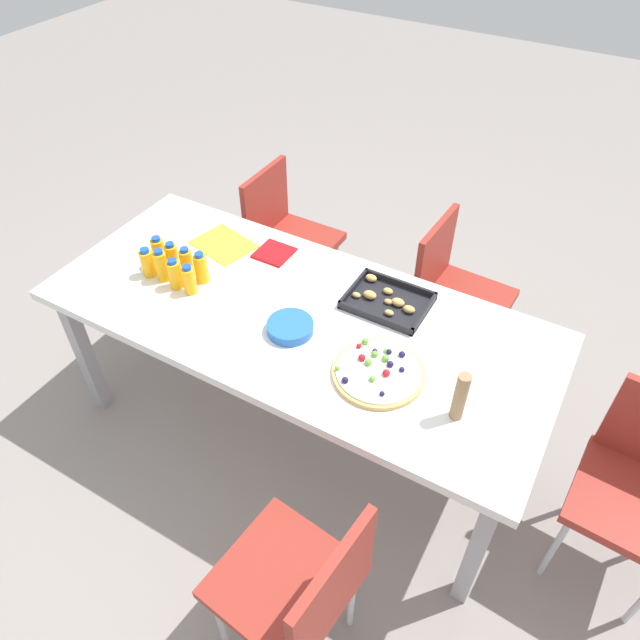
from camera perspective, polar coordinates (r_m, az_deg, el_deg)
ground_plane at (r=2.87m, az=-1.91°, el=-10.43°), size 12.00×12.00×0.00m
party_table at (r=2.35m, az=-2.29°, el=-0.48°), size 2.02×0.87×0.75m
chair_near_right at (r=1.96m, az=-1.88°, el=-24.43°), size 0.44×0.44×0.83m
chair_far_left at (r=3.18m, az=-3.40°, el=8.55°), size 0.40×0.40×0.83m
chair_far_right at (r=2.88m, az=12.78°, el=3.03°), size 0.42×0.42×0.83m
juice_bottle_0 at (r=2.55m, az=-16.37°, el=5.35°), size 0.06×0.06×0.13m
juice_bottle_1 at (r=2.50m, az=-15.12°, el=5.11°), size 0.05×0.05×0.15m
juice_bottle_2 at (r=2.45m, az=-13.90°, el=4.34°), size 0.06×0.06×0.14m
juice_bottle_3 at (r=2.41m, az=-12.56°, el=3.81°), size 0.05×0.05×0.13m
juice_bottle_4 at (r=2.58m, az=-15.35°, el=6.35°), size 0.06×0.06×0.14m
juice_bottle_5 at (r=2.55m, az=-14.12°, el=5.90°), size 0.05×0.05×0.14m
juice_bottle_6 at (r=2.50m, az=-12.79°, el=5.43°), size 0.05×0.05×0.14m
juice_bottle_7 at (r=2.46m, az=-11.44°, el=4.96°), size 0.05×0.05×0.14m
fruit_pizza at (r=2.08m, az=5.65°, el=-5.02°), size 0.33×0.33×0.05m
snack_tray at (r=2.35m, az=6.51°, el=1.86°), size 0.32×0.25×0.04m
plate_stack at (r=2.22m, az=-2.91°, el=-0.70°), size 0.18×0.18×0.04m
napkin_stack at (r=2.60m, az=-4.47°, el=6.51°), size 0.15×0.15×0.01m
cardboard_tube at (r=1.94m, az=13.43°, el=-7.25°), size 0.04×0.04×0.20m
paper_folder at (r=2.68m, az=-9.33°, el=7.25°), size 0.30×0.25×0.01m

